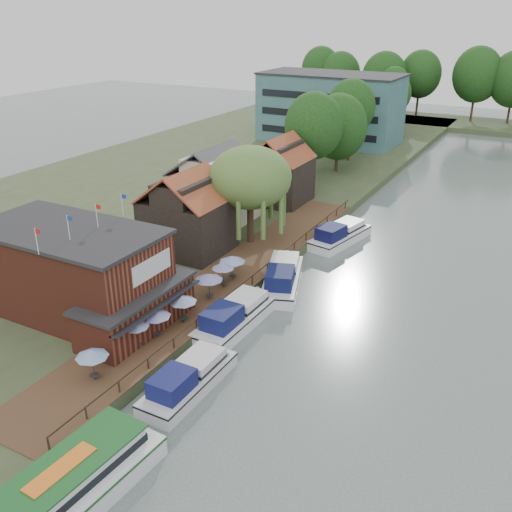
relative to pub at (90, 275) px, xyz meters
The scene contains 29 objects.
ground 14.79m from the pub, ahead, with size 260.00×260.00×0.00m, color #4F5C59.
land_bank 39.61m from the pub, 113.96° to the left, with size 50.00×140.00×1.00m, color #384728.
quay_deck 13.04m from the pub, 61.39° to the left, with size 6.00×50.00×0.10m, color #47301E.
quay_rail 14.76m from the pub, 52.89° to the left, with size 0.20×49.00×1.00m, color black, non-canonical shape.
pub is the anchor object (origin of this frame).
hotel_block 71.49m from the pub, 96.43° to the left, with size 25.40×12.40×12.30m, color #38666B, non-canonical shape.
cottage_a 15.05m from the pub, 93.81° to the left, with size 8.60×7.60×8.50m, color black, non-canonical shape.
cottage_b 25.33m from the pub, 99.09° to the left, with size 9.60×8.60×8.50m, color beige, non-canonical shape.
cottage_c 34.01m from the pub, 90.00° to the left, with size 7.60×7.60×8.50m, color black, non-canonical shape.
willow 20.36m from the pub, 80.07° to the left, with size 8.60×8.60×10.43m, color #476B2D, non-canonical shape.
umbrella_0 9.51m from the pub, 46.80° to the right, with size 2.25×2.25×2.38m, color #1B4A95, non-canonical shape.
umbrella_1 7.16m from the pub, 19.91° to the right, with size 2.01×2.01×2.38m, color navy, non-canonical shape.
umbrella_2 7.05m from the pub, ahead, with size 2.40×2.40×2.38m, color navy, non-canonical shape.
umbrella_3 7.91m from the pub, 19.23° to the left, with size 2.29×2.29×2.38m, color navy, non-canonical shape.
umbrella_4 9.90m from the pub, 44.99° to the left, with size 2.44×2.44×2.38m, color navy, non-canonical shape.
umbrella_5 11.71m from the pub, 54.62° to the left, with size 2.04×2.04×2.38m, color navy, non-canonical shape.
umbrella_6 13.05m from the pub, 59.00° to the left, with size 2.43×2.43×2.38m, color #1C469B, non-canonical shape.
cruiser_0 12.67m from the pub, 16.28° to the right, with size 3.17×9.80×2.37m, color silver, non-canonical shape.
cruiser_1 12.02m from the pub, 27.97° to the left, with size 3.39×10.47×2.56m, color white, non-canonical shape.
cruiser_2 17.61m from the pub, 53.23° to the left, with size 3.48×10.75×2.64m, color silver, non-canonical shape.
cruiser_3 29.21m from the pub, 67.32° to the left, with size 3.32×10.27×2.50m, color white, non-canonical shape.
tour_boat 19.94m from the pub, 52.69° to the right, with size 3.80×13.48×2.94m, color silver, non-canonical shape.
swan 14.95m from the pub, 48.27° to the right, with size 0.44×0.44×0.44m, color white.
bank_tree_0 42.40m from the pub, 88.74° to the left, with size 7.94×7.94×13.02m, color #143811, non-canonical shape.
bank_tree_1 51.32m from the pub, 88.74° to the left, with size 8.57×8.57×11.74m, color #143811, non-canonical shape.
bank_tree_2 58.81m from the pub, 89.71° to the left, with size 7.62×7.62×13.03m, color #143811, non-canonical shape.
bank_tree_3 78.41m from the pub, 90.72° to the left, with size 6.55×6.55×11.64m, color #143811, non-canonical shape.
bank_tree_4 85.30m from the pub, 90.24° to the left, with size 6.85×6.85×11.33m, color #143811, non-canonical shape.
bank_tree_5 95.38m from the pub, 91.97° to the left, with size 6.59×6.59×11.66m, color #143811, non-canonical shape.
Camera 1 is at (17.23, -30.59, 24.35)m, focal length 40.00 mm.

